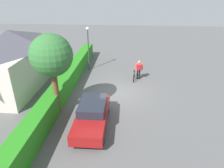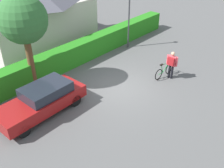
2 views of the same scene
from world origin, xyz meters
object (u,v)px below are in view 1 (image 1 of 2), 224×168
street_lamp (88,43)px  tree_kerbside (51,56)px  parked_car_near (92,114)px  bicycle (134,75)px  person_rider (139,68)px

street_lamp → tree_kerbside: size_ratio=0.81×
parked_car_near → street_lamp: size_ratio=1.06×
street_lamp → parked_car_near: bearing=-168.5°
parked_car_near → tree_kerbside: bearing=65.2°
parked_car_near → bicycle: (6.56, -2.43, -0.34)m
parked_car_near → person_rider: size_ratio=2.58×
bicycle → parked_car_near: bearing=159.7°
street_lamp → tree_kerbside: (-7.45, 0.59, 1.06)m
street_lamp → tree_kerbside: 7.54m
bicycle → tree_kerbside: bearing=139.1°
person_rider → tree_kerbside: size_ratio=0.33×
parked_car_near → tree_kerbside: tree_kerbside is taller
parked_car_near → person_rider: (6.63, -2.80, 0.28)m
parked_car_near → street_lamp: 8.89m
person_rider → bicycle: bearing=100.6°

